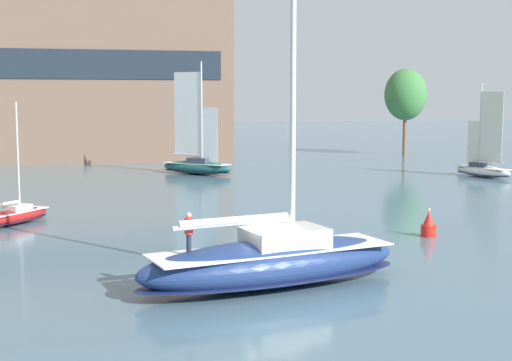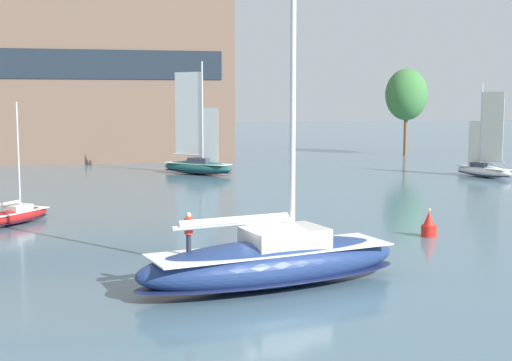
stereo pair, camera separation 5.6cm
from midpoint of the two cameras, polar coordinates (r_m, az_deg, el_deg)
name	(u,v)px [view 2 (the right image)]	position (r m, az deg, el deg)	size (l,w,h in m)	color
ground_plane	(272,286)	(30.37, 1.35, -8.47)	(400.00, 400.00, 0.00)	slate
waterfront_building	(95,72)	(94.86, -12.76, 8.43)	(34.82, 16.91, 22.23)	brown
tree_shore_left	(406,95)	(100.69, 11.96, 6.72)	(5.77, 5.77, 11.88)	brown
sailboat_main	(273,260)	(30.11, 1.40, -6.41)	(12.46, 5.96, 16.50)	navy
sailboat_moored_near_marina	(198,165)	(74.26, -4.67, 1.22)	(7.73, 7.54, 11.60)	#194C47
sailboat_moored_mid_channel	(484,169)	(75.24, 17.77, 0.88)	(3.88, 7.05, 9.35)	white
sailboat_moored_far_slip	(16,215)	(47.52, -18.63, -2.66)	(4.63, 5.36, 7.67)	maroon
channel_buoy	(429,226)	(42.02, 13.71, -3.53)	(0.88, 0.88, 1.63)	red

